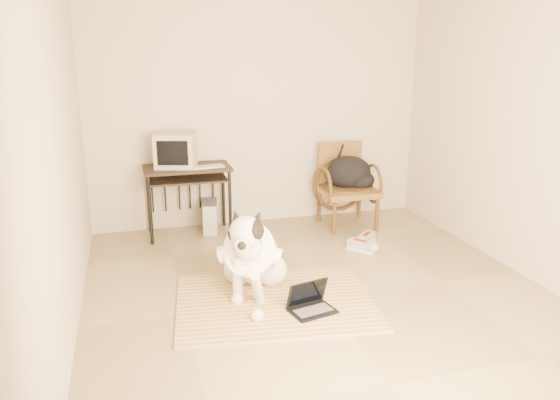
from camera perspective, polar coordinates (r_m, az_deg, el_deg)
name	(u,v)px	position (r m, az deg, el deg)	size (l,w,h in m)	color
floor	(322,297)	(4.82, 4.40, -10.06)	(4.50, 4.50, 0.00)	#907E58
wall_back	(259,111)	(6.53, -2.16, 9.25)	(4.50, 4.50, 0.00)	beige
wall_front	(512,233)	(2.48, 23.09, -3.20)	(4.50, 4.50, 0.00)	beige
wall_left	(59,156)	(4.16, -22.13, 4.25)	(4.50, 4.50, 0.00)	beige
wall_right	(536,133)	(5.42, 25.14, 6.39)	(4.50, 4.50, 0.00)	beige
rug	(275,302)	(4.70, -0.49, -10.62)	(1.79, 1.45, 0.02)	#C17A24
dog	(252,256)	(4.75, -2.93, -5.91)	(0.65, 1.19, 0.87)	white
laptop	(310,303)	(4.52, 3.19, -10.73)	(0.40, 0.33, 0.25)	black
computer_desk	(188,177)	(6.20, -9.63, 2.43)	(0.96, 0.54, 0.80)	black
crt_monitor	(176,150)	(6.17, -10.83, 5.18)	(0.52, 0.50, 0.38)	#B1A28B
desk_keyboard	(208,167)	(6.08, -7.58, 3.46)	(0.36, 0.13, 0.02)	#B1A28B
pc_tower	(210,217)	(6.39, -7.32, -1.75)	(0.22, 0.41, 0.37)	#525254
rattan_chair	(346,185)	(6.57, 6.93, 1.55)	(0.65, 0.62, 0.97)	olive
backpack	(351,174)	(6.52, 7.43, 2.71)	(0.56, 0.44, 0.40)	black
sneaker_left	(362,246)	(5.88, 8.54, -4.77)	(0.29, 0.32, 0.11)	white
sneaker_right	(366,239)	(6.08, 8.96, -4.08)	(0.30, 0.31, 0.11)	white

